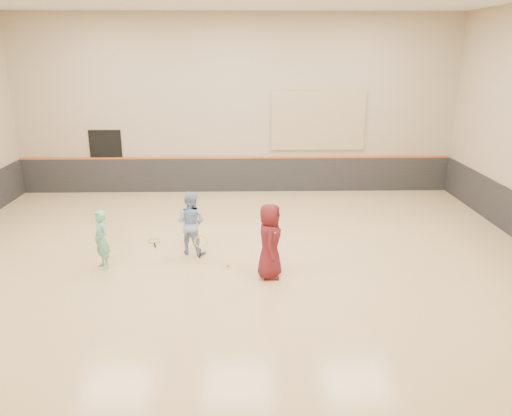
{
  "coord_description": "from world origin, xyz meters",
  "views": [
    {
      "loc": [
        0.28,
        -11.1,
        4.82
      ],
      "look_at": [
        0.55,
        0.4,
        1.15
      ],
      "focal_mm": 35.0,
      "sensor_mm": 36.0,
      "label": 1
    }
  ],
  "objects_px": {
    "girl": "(101,240)",
    "young_man": "(270,241)",
    "instructor": "(191,223)",
    "spare_racket": "(154,240)"
  },
  "relations": [
    {
      "from": "girl",
      "to": "young_man",
      "type": "height_order",
      "value": "young_man"
    },
    {
      "from": "girl",
      "to": "instructor",
      "type": "xyz_separation_m",
      "value": [
        1.95,
        0.84,
        0.1
      ]
    },
    {
      "from": "instructor",
      "to": "young_man",
      "type": "distance_m",
      "value": 2.33
    },
    {
      "from": "girl",
      "to": "young_man",
      "type": "relative_size",
      "value": 0.82
    },
    {
      "from": "young_man",
      "to": "spare_racket",
      "type": "bearing_deg",
      "value": 58.77
    },
    {
      "from": "girl",
      "to": "instructor",
      "type": "height_order",
      "value": "instructor"
    },
    {
      "from": "girl",
      "to": "instructor",
      "type": "bearing_deg",
      "value": 74.43
    },
    {
      "from": "spare_racket",
      "to": "young_man",
      "type": "bearing_deg",
      "value": -36.78
    },
    {
      "from": "instructor",
      "to": "young_man",
      "type": "bearing_deg",
      "value": 165.02
    },
    {
      "from": "girl",
      "to": "young_man",
      "type": "distance_m",
      "value": 3.85
    }
  ]
}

